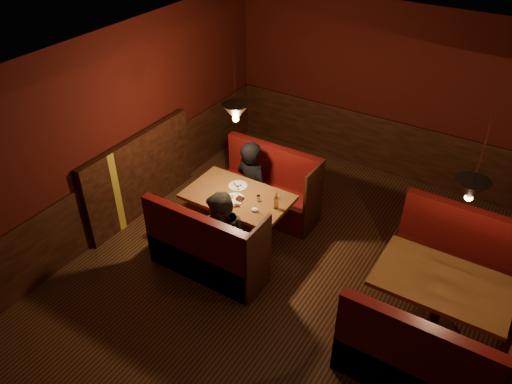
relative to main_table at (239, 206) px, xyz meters
The scene contains 9 objects.
room 1.19m from the main_table, 28.72° to the right, with size 6.02×7.02×2.92m.
main_table is the anchor object (origin of this frame).
main_bench_far 0.87m from the main_table, 88.76° to the left, with size 1.61×0.57×1.10m.
main_bench_near 0.87m from the main_table, 88.76° to the right, with size 1.61×0.57×1.10m.
second_table 2.87m from the main_table, ahead, with size 1.47×0.94×0.83m.
second_bench_far 2.98m from the main_table, 13.08° to the left, with size 1.62×0.61×1.16m.
second_bench_near 3.10m from the main_table, 20.49° to the right, with size 1.62×0.61×1.16m.
diner_a 0.62m from the main_table, 103.47° to the left, with size 0.61×0.40×1.68m, color black.
diner_b 0.69m from the main_table, 74.08° to the right, with size 0.76×0.60×1.57m, color #2A2520.
Camera 1 is at (1.95, -4.07, 4.79)m, focal length 35.00 mm.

